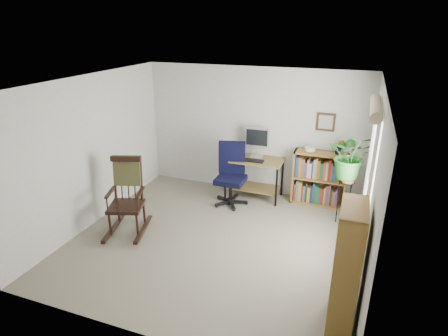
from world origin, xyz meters
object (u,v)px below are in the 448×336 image
at_px(desk, 254,178).
at_px(office_chair, 231,175).
at_px(rocking_chair, 125,197).
at_px(tall_bookshelf, 347,267).
at_px(low_bookshelf, 319,179).

relative_size(desk, office_chair, 0.92).
bearing_deg(rocking_chair, tall_bookshelf, -32.20).
xyz_separation_m(low_bookshelf, tall_bookshelf, (0.61, -2.87, 0.22)).
bearing_deg(low_bookshelf, office_chair, -159.17).
distance_m(desk, tall_bookshelf, 3.30).
relative_size(desk, low_bookshelf, 1.07).
height_order(office_chair, tall_bookshelf, tall_bookshelf).
height_order(rocking_chair, tall_bookshelf, tall_bookshelf).
relative_size(desk, tall_bookshelf, 0.74).
distance_m(rocking_chair, tall_bookshelf, 3.43).
height_order(desk, low_bookshelf, low_bookshelf).
height_order(desk, office_chair, office_chair).
bearing_deg(desk, rocking_chair, -128.46).
distance_m(office_chair, low_bookshelf, 1.60).
height_order(desk, rocking_chair, rocking_chair).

